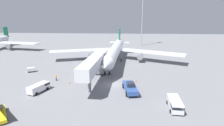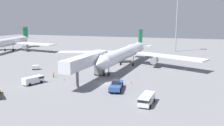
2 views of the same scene
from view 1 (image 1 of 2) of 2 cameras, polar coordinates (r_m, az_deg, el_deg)
name	(u,v)px [view 1 (image 1 of 2)]	position (r m, az deg, el deg)	size (l,w,h in m)	color
ground_plane	(114,85)	(44.50, 0.60, -7.09)	(300.00, 300.00, 0.00)	slate
airplane_at_gate	(115,50)	(66.43, 1.11, 4.19)	(52.35, 48.40, 11.58)	silver
jet_bridge	(95,63)	(44.16, -5.69, -0.12)	(4.18, 20.34, 7.05)	silver
pushback_tug	(130,87)	(40.07, 5.97, -7.97)	(3.63, 7.38, 2.43)	#2D4C8E
belt_loader_truck	(0,113)	(36.00, -32.79, -13.73)	(5.01, 5.73, 2.97)	yellow
service_van_mid_right	(39,87)	(43.45, -22.82, -7.34)	(3.62, 5.52, 1.81)	silver
service_van_far_center	(175,104)	(34.92, 19.99, -12.45)	(2.56, 5.70, 1.84)	silver
baggage_cart_far_left	(31,70)	(59.94, -25.01, -1.97)	(2.51, 2.32, 1.40)	#38383D
ground_crew_worker_foreground	(56,77)	(49.23, -17.87, -4.54)	(0.44, 0.44, 1.71)	#1E2333
safety_cone_alpha	(70,83)	(46.31, -13.74, -6.32)	(0.32, 0.32, 0.50)	black
safety_cone_bravo	(136,81)	(46.77, 7.94, -5.76)	(0.38, 0.38, 0.58)	black
apron_light_mast	(143,10)	(108.19, 10.04, 16.77)	(2.40, 2.40, 31.22)	#93969B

